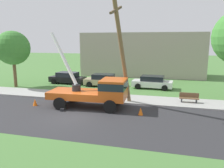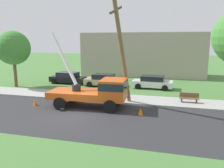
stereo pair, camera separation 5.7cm
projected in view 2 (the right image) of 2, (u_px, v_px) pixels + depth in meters
name	position (u px, v px, depth m)	size (l,w,h in m)	color
ground_plane	(114.00, 84.00, 27.58)	(120.00, 120.00, 0.00)	#477538
road_asphalt	(72.00, 116.00, 16.19)	(80.00, 7.83, 0.01)	#2B2B2D
sidewalk_strip	(96.00, 97.00, 21.33)	(80.00, 3.04, 0.10)	#9E9E99
utility_truck	(98.00, 90.00, 17.88)	(6.87, 3.21, 5.98)	#C65119
leaning_utility_pole	(122.00, 52.00, 17.57)	(1.06, 3.69, 8.57)	brown
traffic_cone_ahead	(141.00, 111.00, 16.26)	(0.36, 0.36, 0.56)	orange
traffic_cone_behind	(35.00, 102.00, 18.63)	(0.36, 0.36, 0.56)	orange
parked_sedan_black	(68.00, 78.00, 28.09)	(4.52, 2.24, 1.42)	black
parked_sedan_tan	(104.00, 80.00, 26.45)	(4.47, 2.13, 1.42)	tan
parked_sedan_white	(153.00, 82.00, 25.15)	(4.50, 2.19, 1.42)	silver
park_bench	(189.00, 98.00, 19.23)	(1.60, 0.45, 0.90)	brown
roadside_tree_far	(13.00, 48.00, 25.43)	(3.81, 3.81, 6.38)	brown
lowrise_building_backdrop	(143.00, 54.00, 34.46)	(18.00, 6.00, 6.40)	#A5998C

